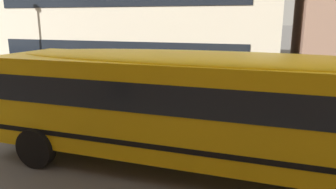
{
  "coord_description": "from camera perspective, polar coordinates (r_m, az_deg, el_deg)",
  "views": [
    {
      "loc": [
        2.87,
        -8.83,
        3.84
      ],
      "look_at": [
        0.26,
        -0.63,
        1.77
      ],
      "focal_mm": 33.73,
      "sensor_mm": 36.0,
      "label": 1
    }
  ],
  "objects": [
    {
      "name": "school_bus",
      "position": [
        7.89,
        10.3,
        -1.54
      ],
      "size": [
        13.74,
        3.38,
        3.06
      ],
      "rotation": [
        0.0,
        0.0,
        -0.02
      ],
      "color": "yellow",
      "rests_on": "ground_plane"
    },
    {
      "name": "sidewalk_far",
      "position": [
        17.33,
        7.65,
        0.6
      ],
      "size": [
        120.0,
        3.0,
        0.01
      ],
      "primitive_type": "cube",
      "color": "gray",
      "rests_on": "ground_plane"
    },
    {
      "name": "ground_plane",
      "position": [
        10.04,
        -0.35,
        -8.97
      ],
      "size": [
        400.0,
        400.0,
        0.0
      ],
      "primitive_type": "plane",
      "color": "#54514F"
    },
    {
      "name": "parked_car_black_mid_block",
      "position": [
        19.8,
        -25.76,
        3.46
      ],
      "size": [
        3.94,
        1.96,
        1.64
      ],
      "rotation": [
        0.0,
        0.0,
        -0.02
      ],
      "color": "black",
      "rests_on": "ground_plane"
    },
    {
      "name": "lane_centreline",
      "position": [
        10.04,
        -0.35,
        -8.95
      ],
      "size": [
        110.0,
        0.16,
        0.01
      ],
      "primitive_type": "cube",
      "color": "silver",
      "rests_on": "ground_plane"
    }
  ]
}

